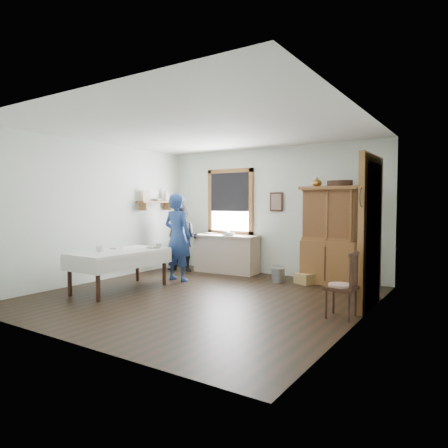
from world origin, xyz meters
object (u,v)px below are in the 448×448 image
(spindle_chair, at_px, (341,285))
(wicker_basket, at_px, (304,279))
(dining_table, at_px, (120,270))
(pail, at_px, (278,275))
(woman_blue, at_px, (178,240))
(work_counter, at_px, (226,254))
(china_hutch, at_px, (329,235))
(figure_dark, at_px, (183,241))

(spindle_chair, distance_m, wicker_basket, 2.24)
(spindle_chair, height_order, wicker_basket, spindle_chair)
(dining_table, height_order, pail, dining_table)
(spindle_chair, bearing_deg, pail, 138.06)
(pail, bearing_deg, woman_blue, -150.98)
(work_counter, distance_m, china_hutch, 2.34)
(dining_table, relative_size, figure_dark, 1.27)
(pail, relative_size, wicker_basket, 0.81)
(china_hutch, distance_m, dining_table, 3.88)
(work_counter, xyz_separation_m, china_hutch, (2.29, 0.03, 0.50))
(work_counter, relative_size, china_hutch, 0.79)
(work_counter, bearing_deg, figure_dark, -156.65)
(work_counter, height_order, dining_table, work_counter)
(dining_table, bearing_deg, woman_blue, 76.76)
(china_hutch, distance_m, pail, 1.23)
(dining_table, distance_m, figure_dark, 2.12)
(dining_table, xyz_separation_m, woman_blue, (0.29, 1.22, 0.44))
(dining_table, xyz_separation_m, pail, (2.00, 2.17, -0.21))
(work_counter, distance_m, figure_dark, 1.01)
(china_hutch, bearing_deg, pail, -160.94)
(dining_table, distance_m, wicker_basket, 3.38)
(figure_dark, bearing_deg, spindle_chair, -39.58)
(woman_blue, bearing_deg, figure_dark, -55.37)
(china_hutch, height_order, figure_dark, china_hutch)
(dining_table, relative_size, pail, 6.40)
(figure_dark, bearing_deg, china_hutch, -8.90)
(work_counter, height_order, spindle_chair, spindle_chair)
(figure_dark, bearing_deg, pail, -15.04)
(dining_table, bearing_deg, pail, 47.35)
(wicker_basket, height_order, woman_blue, woman_blue)
(spindle_chair, relative_size, pail, 3.24)
(dining_table, relative_size, spindle_chair, 1.97)
(dining_table, bearing_deg, spindle_chair, 6.71)
(china_hutch, relative_size, figure_dark, 1.34)
(china_hutch, xyz_separation_m, wicker_basket, (-0.38, -0.28, -0.82))
(dining_table, xyz_separation_m, figure_dark, (-0.28, 2.08, 0.34))
(woman_blue, bearing_deg, pail, -150.03)
(figure_dark, bearing_deg, work_counter, 9.83)
(spindle_chair, xyz_separation_m, pail, (-1.74, 1.73, -0.31))
(china_hutch, distance_m, wicker_basket, 0.94)
(pail, distance_m, woman_blue, 2.07)
(wicker_basket, relative_size, figure_dark, 0.25)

